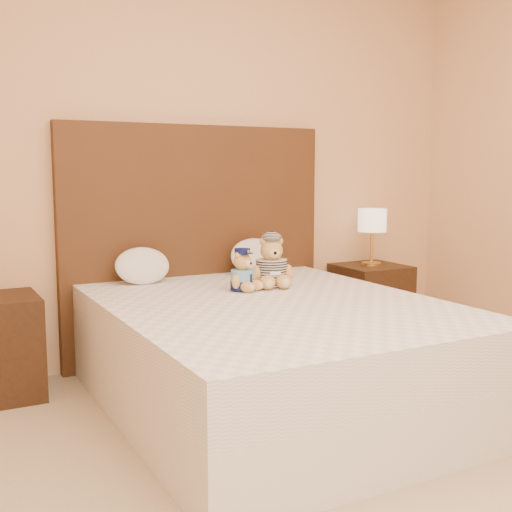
{
  "coord_description": "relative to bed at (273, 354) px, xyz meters",
  "views": [
    {
      "loc": [
        -1.57,
        -1.6,
        1.21
      ],
      "look_at": [
        0.03,
        1.45,
        0.75
      ],
      "focal_mm": 45.0,
      "sensor_mm": 36.0,
      "label": 1
    }
  ],
  "objects": [
    {
      "name": "pillow_left",
      "position": [
        -0.42,
        0.83,
        0.39
      ],
      "size": [
        0.33,
        0.21,
        0.23
      ],
      "primitive_type": "ellipsoid",
      "color": "white",
      "rests_on": "bed"
    },
    {
      "name": "room_walls",
      "position": [
        0.0,
        -0.74,
        1.53
      ],
      "size": [
        4.04,
        4.52,
        2.72
      ],
      "color": "#DFAB79",
      "rests_on": "ground"
    },
    {
      "name": "teddy_prisoner",
      "position": [
        0.2,
        0.38,
        0.42
      ],
      "size": [
        0.31,
        0.31,
        0.29
      ],
      "primitive_type": null,
      "rotation": [
        0.0,
        0.0,
        -0.24
      ],
      "color": "#B87B47",
      "rests_on": "bed"
    },
    {
      "name": "teddy_police",
      "position": [
        0.0,
        0.35,
        0.39
      ],
      "size": [
        0.26,
        0.26,
        0.23
      ],
      "primitive_type": null,
      "rotation": [
        0.0,
        0.0,
        0.41
      ],
      "color": "#B87B47",
      "rests_on": "bed"
    },
    {
      "name": "nightstand_right",
      "position": [
        1.25,
        0.8,
        -0.0
      ],
      "size": [
        0.45,
        0.45,
        0.55
      ],
      "primitive_type": "cube",
      "color": "#331C10",
      "rests_on": "ground"
    },
    {
      "name": "headboard",
      "position": [
        0.0,
        1.01,
        0.47
      ],
      "size": [
        1.75,
        0.08,
        1.5
      ],
      "primitive_type": "cube",
      "color": "#462815",
      "rests_on": "ground"
    },
    {
      "name": "lamp",
      "position": [
        1.25,
        0.8,
        0.57
      ],
      "size": [
        0.2,
        0.2,
        0.4
      ],
      "color": "gold",
      "rests_on": "nightstand_right"
    },
    {
      "name": "pillow_right",
      "position": [
        0.34,
        0.83,
        0.4
      ],
      "size": [
        0.36,
        0.23,
        0.25
      ],
      "primitive_type": "ellipsoid",
      "color": "white",
      "rests_on": "bed"
    },
    {
      "name": "bed",
      "position": [
        0.0,
        0.0,
        0.0
      ],
      "size": [
        1.6,
        2.0,
        0.55
      ],
      "color": "white",
      "rests_on": "ground"
    }
  ]
}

